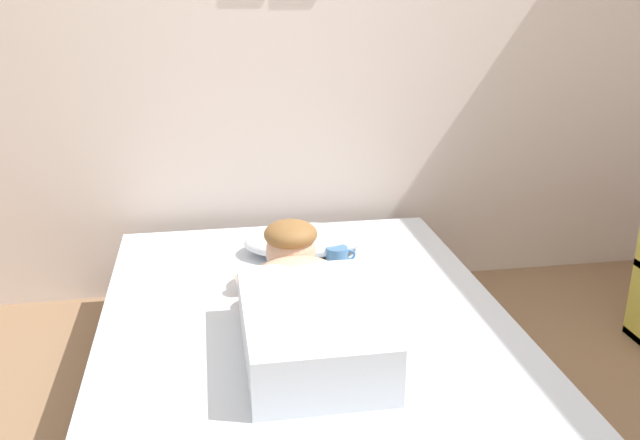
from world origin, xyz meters
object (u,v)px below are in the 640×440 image
bed (306,362)px  pillow (305,240)px  cell_phone (317,309)px  coffee_cup (337,256)px  person_lying (305,305)px

bed → pillow: bearing=82.0°
bed → cell_phone: cell_phone is taller
cell_phone → coffee_cup: bearing=69.3°
pillow → coffee_cup: size_ratio=4.16×
bed → pillow: size_ratio=3.71×
cell_phone → person_lying: bearing=-112.4°
bed → coffee_cup: bearing=65.6°
bed → pillow: (0.08, 0.58, 0.24)m
person_lying → coffee_cup: bearing=68.8°
pillow → cell_phone: 0.55m
coffee_cup → cell_phone: size_ratio=0.89×
bed → person_lying: (-0.02, -0.12, 0.29)m
pillow → person_lying: (-0.10, -0.71, 0.05)m
pillow → coffee_cup: pillow is taller
person_lying → coffee_cup: 0.60m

